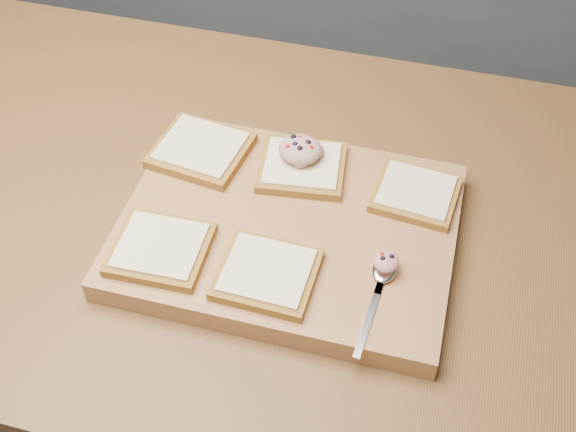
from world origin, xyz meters
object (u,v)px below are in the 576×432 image
at_px(bread_far_center, 302,167).
at_px(tuna_salad_dollop, 300,149).
at_px(spoon, 383,276).
at_px(cutting_board, 288,230).

height_order(bread_far_center, tuna_salad_dollop, tuna_salad_dollop).
bearing_deg(bread_far_center, spoon, -47.94).
xyz_separation_m(cutting_board, bread_far_center, (-0.01, 0.10, 0.03)).
bearing_deg(tuna_salad_dollop, spoon, -48.55).
height_order(cutting_board, spoon, spoon).
bearing_deg(cutting_board, tuna_salad_dollop, 95.90).
bearing_deg(bread_far_center, cutting_board, -86.76).
relative_size(bread_far_center, spoon, 0.83).
bearing_deg(bread_far_center, tuna_salad_dollop, 119.74).
xyz_separation_m(bread_far_center, tuna_salad_dollop, (-0.01, 0.01, 0.02)).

